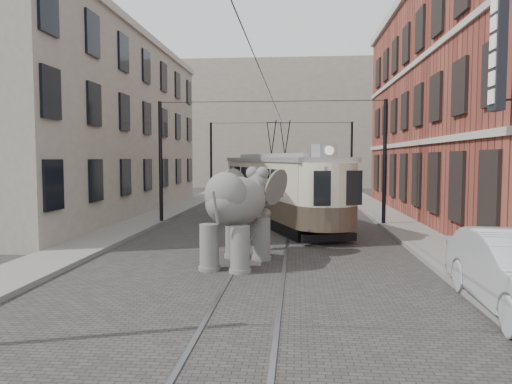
{
  "coord_description": "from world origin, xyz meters",
  "views": [
    {
      "loc": [
        1.09,
        -17.28,
        3.24
      ],
      "look_at": [
        -0.29,
        -1.09,
        2.1
      ],
      "focal_mm": 33.94,
      "sensor_mm": 36.0,
      "label": 1
    }
  ],
  "objects": [
    {
      "name": "distant_block",
      "position": [
        0.0,
        40.0,
        7.0
      ],
      "size": [
        28.0,
        10.0,
        14.0
      ],
      "primitive_type": "cube",
      "color": "gray",
      "rests_on": "ground"
    },
    {
      "name": "brick_building",
      "position": [
        11.0,
        9.0,
        6.0
      ],
      "size": [
        8.0,
        26.0,
        12.0
      ],
      "primitive_type": "cube",
      "color": "maroon",
      "rests_on": "ground"
    },
    {
      "name": "elephant",
      "position": [
        -0.73,
        -2.84,
        1.49
      ],
      "size": [
        3.83,
        5.39,
        2.98
      ],
      "primitive_type": null,
      "rotation": [
        0.0,
        0.0,
        -0.26
      ],
      "color": "#605E58",
      "rests_on": "ground"
    },
    {
      "name": "sidewalk_right",
      "position": [
        6.0,
        0.0,
        0.07
      ],
      "size": [
        2.0,
        60.0,
        0.15
      ],
      "primitive_type": "cube",
      "color": "slate",
      "rests_on": "ground"
    },
    {
      "name": "ground",
      "position": [
        0.0,
        0.0,
        0.0
      ],
      "size": [
        120.0,
        120.0,
        0.0
      ],
      "primitive_type": "plane",
      "color": "#3C3937"
    },
    {
      "name": "catenary",
      "position": [
        -0.2,
        5.0,
        3.0
      ],
      "size": [
        11.0,
        30.2,
        6.0
      ],
      "primitive_type": null,
      "color": "black",
      "rests_on": "ground"
    },
    {
      "name": "tram_rails",
      "position": [
        0.0,
        0.0,
        0.01
      ],
      "size": [
        1.54,
        80.0,
        0.02
      ],
      "primitive_type": null,
      "color": "slate",
      "rests_on": "ground"
    },
    {
      "name": "tram",
      "position": [
        0.15,
        6.71,
        2.52
      ],
      "size": [
        6.88,
        12.81,
        5.04
      ],
      "primitive_type": null,
      "rotation": [
        0.0,
        0.0,
        0.36
      ],
      "color": "beige",
      "rests_on": "ground"
    },
    {
      "name": "stucco_building",
      "position": [
        -11.0,
        10.0,
        5.0
      ],
      "size": [
        7.0,
        24.0,
        10.0
      ],
      "primitive_type": "cube",
      "color": "gray",
      "rests_on": "ground"
    },
    {
      "name": "sidewalk_left",
      "position": [
        -6.5,
        0.0,
        0.07
      ],
      "size": [
        2.0,
        60.0,
        0.15
      ],
      "primitive_type": "cube",
      "color": "slate",
      "rests_on": "ground"
    }
  ]
}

